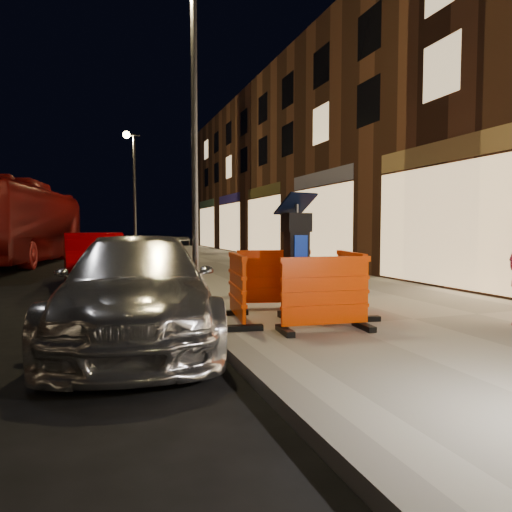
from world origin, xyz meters
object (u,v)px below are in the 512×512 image
object	(u,v)px
barrier_front	(326,294)
barrier_back	(274,279)
parking_kiosk	(297,260)
bus_doubledecker	(20,264)
car_red	(95,285)
barrier_bldgside	(351,283)
car_silver	(139,338)
barrier_kerbside	(237,288)

from	to	relation	value
barrier_front	barrier_back	world-z (taller)	same
parking_kiosk	bus_doubledecker	size ratio (longest dim) A/B	0.15
barrier_front	car_red	xyz separation A→B (m)	(-2.96, 7.44, -0.65)
barrier_bldgside	barrier_front	bearing A→B (deg)	146.91
barrier_back	barrier_bldgside	bearing A→B (deg)	-32.09
barrier_front	car_red	size ratio (longest dim) A/B	0.30
car_silver	car_red	distance (m)	6.39
barrier_back	car_red	bearing A→B (deg)	131.03
barrier_front	barrier_kerbside	bearing A→B (deg)	139.91
barrier_kerbside	barrier_bldgside	bearing A→B (deg)	-82.09
barrier_kerbside	bus_doubledecker	distance (m)	16.37
barrier_kerbside	car_red	world-z (taller)	barrier_kerbside
barrier_back	barrier_bldgside	size ratio (longest dim) A/B	1.00
barrier_bldgside	bus_doubledecker	world-z (taller)	bus_doubledecker
barrier_kerbside	car_silver	distance (m)	1.55
barrier_back	bus_doubledecker	xyz separation A→B (m)	(-6.07, 14.58, -0.65)
parking_kiosk	car_silver	world-z (taller)	parking_kiosk
barrier_kerbside	bus_doubledecker	bearing A→B (deg)	26.17
car_silver	bus_doubledecker	xyz separation A→B (m)	(-3.73, 15.40, 0.00)
barrier_back	bus_doubledecker	distance (m)	15.81
barrier_front	car_red	distance (m)	8.04
barrier_front	barrier_bldgside	size ratio (longest dim) A/B	1.00
barrier_front	bus_doubledecker	bearing A→B (deg)	115.14
barrier_front	barrier_bldgside	bearing A→B (deg)	49.91
barrier_front	barrier_kerbside	distance (m)	1.34
barrier_kerbside	car_silver	bearing A→B (deg)	92.37
barrier_bldgside	car_red	distance (m)	7.61
car_red	bus_doubledecker	distance (m)	9.56
bus_doubledecker	parking_kiosk	bearing A→B (deg)	-60.77
barrier_kerbside	car_silver	xyz separation A→B (m)	(-1.40, 0.14, -0.65)
parking_kiosk	barrier_back	distance (m)	1.03
barrier_front	barrier_kerbside	xyz separation A→B (m)	(-0.95, 0.95, 0.00)
barrier_back	barrier_bldgside	world-z (taller)	same
barrier_front	barrier_kerbside	size ratio (longest dim) A/B	1.00
barrier_back	car_silver	size ratio (longest dim) A/B	0.26
car_red	barrier_kerbside	bearing A→B (deg)	-77.43
barrier_kerbside	barrier_bldgside	xyz separation A→B (m)	(1.90, 0.00, 0.00)
barrier_bldgside	bus_doubledecker	distance (m)	17.06
barrier_back	barrier_kerbside	world-z (taller)	same
parking_kiosk	barrier_bldgside	bearing A→B (deg)	9.91
parking_kiosk	barrier_front	bearing A→B (deg)	-80.09
barrier_bldgside	bus_doubledecker	bearing A→B (deg)	36.24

